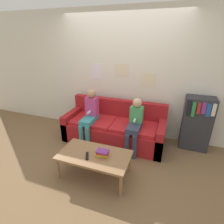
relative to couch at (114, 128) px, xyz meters
name	(u,v)px	position (x,y,z in m)	size (l,w,h in m)	color
ground_plane	(105,153)	(0.00, -0.51, -0.28)	(10.00, 10.00, 0.00)	brown
wall_back	(122,76)	(0.00, 0.49, 1.02)	(8.00, 0.06, 2.60)	silver
couch	(114,128)	(0.00, 0.00, 0.00)	(2.05, 0.79, 0.83)	maroon
coffee_table	(94,156)	(0.05, -1.08, 0.07)	(1.10, 0.60, 0.39)	#8E6642
person_left	(90,114)	(-0.46, -0.18, 0.34)	(0.24, 0.55, 1.10)	teal
person_right	(135,123)	(0.47, -0.20, 0.30)	(0.24, 0.55, 1.02)	#33384C
tv_remote	(87,156)	(-0.03, -1.17, 0.12)	(0.11, 0.17, 0.02)	black
book_stack	(102,153)	(0.18, -1.07, 0.16)	(0.22, 0.14, 0.10)	gold
bookshelf	(196,123)	(1.57, 0.28, 0.25)	(0.52, 0.33, 1.05)	#2D2D33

